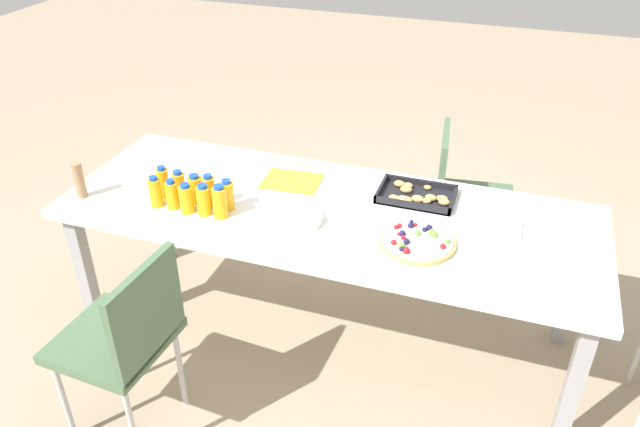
{
  "coord_description": "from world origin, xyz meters",
  "views": [
    {
      "loc": [
        0.7,
        -2.14,
        2.1
      ],
      "look_at": [
        -0.01,
        -0.08,
        0.75
      ],
      "focal_mm": 34.79,
      "sensor_mm": 36.0,
      "label": 1
    }
  ],
  "objects_px": {
    "chair_near_left": "(126,335)",
    "juice_bottle_2": "(186,199)",
    "paper_folder": "(292,181)",
    "fruit_pizza": "(417,241)",
    "juice_bottle_4": "(220,202)",
    "juice_bottle_5": "(163,183)",
    "juice_bottle_6": "(179,186)",
    "juice_bottle_0": "(155,192)",
    "juice_bottle_8": "(209,191)",
    "party_table": "(327,221)",
    "chair_far_right": "(463,193)",
    "napkin_stack": "(503,227)",
    "juice_bottle_3": "(204,200)",
    "plate_stack": "(301,219)",
    "juice_bottle_7": "(195,189)",
    "cardboard_tube": "(79,180)",
    "juice_bottle_1": "(172,195)",
    "juice_bottle_9": "(227,195)",
    "snack_tray": "(417,196)"
  },
  "relations": [
    {
      "from": "chair_near_left",
      "to": "juice_bottle_2",
      "type": "bearing_deg",
      "value": 4.49
    },
    {
      "from": "paper_folder",
      "to": "fruit_pizza",
      "type": "bearing_deg",
      "value": -25.77
    },
    {
      "from": "juice_bottle_4",
      "to": "juice_bottle_5",
      "type": "distance_m",
      "value": 0.32
    },
    {
      "from": "juice_bottle_6",
      "to": "juice_bottle_0",
      "type": "bearing_deg",
      "value": -128.46
    },
    {
      "from": "juice_bottle_6",
      "to": "juice_bottle_8",
      "type": "height_order",
      "value": "juice_bottle_8"
    },
    {
      "from": "chair_near_left",
      "to": "party_table",
      "type": "bearing_deg",
      "value": -32.29
    },
    {
      "from": "chair_far_right",
      "to": "napkin_stack",
      "type": "height_order",
      "value": "chair_far_right"
    },
    {
      "from": "juice_bottle_3",
      "to": "fruit_pizza",
      "type": "distance_m",
      "value": 0.89
    },
    {
      "from": "juice_bottle_4",
      "to": "juice_bottle_8",
      "type": "xyz_separation_m",
      "value": [
        -0.09,
        0.07,
        -0.0
      ]
    },
    {
      "from": "plate_stack",
      "to": "chair_far_right",
      "type": "bearing_deg",
      "value": 56.77
    },
    {
      "from": "juice_bottle_8",
      "to": "juice_bottle_7",
      "type": "bearing_deg",
      "value": 173.87
    },
    {
      "from": "juice_bottle_0",
      "to": "chair_far_right",
      "type": "bearing_deg",
      "value": 38.26
    },
    {
      "from": "party_table",
      "to": "cardboard_tube",
      "type": "distance_m",
      "value": 1.09
    },
    {
      "from": "chair_near_left",
      "to": "chair_far_right",
      "type": "distance_m",
      "value": 1.81
    },
    {
      "from": "juice_bottle_5",
      "to": "cardboard_tube",
      "type": "bearing_deg",
      "value": -161.01
    },
    {
      "from": "party_table",
      "to": "fruit_pizza",
      "type": "relative_size",
      "value": 7.63
    },
    {
      "from": "juice_bottle_5",
      "to": "juice_bottle_1",
      "type": "bearing_deg",
      "value": -39.78
    },
    {
      "from": "paper_folder",
      "to": "juice_bottle_6",
      "type": "bearing_deg",
      "value": -143.18
    },
    {
      "from": "juice_bottle_1",
      "to": "juice_bottle_6",
      "type": "xyz_separation_m",
      "value": [
        -0.01,
        0.07,
        0.0
      ]
    },
    {
      "from": "juice_bottle_9",
      "to": "plate_stack",
      "type": "distance_m",
      "value": 0.33
    },
    {
      "from": "chair_near_left",
      "to": "napkin_stack",
      "type": "xyz_separation_m",
      "value": [
        1.26,
        0.84,
        0.23
      ]
    },
    {
      "from": "juice_bottle_4",
      "to": "paper_folder",
      "type": "bearing_deg",
      "value": 65.74
    },
    {
      "from": "juice_bottle_1",
      "to": "juice_bottle_8",
      "type": "distance_m",
      "value": 0.16
    },
    {
      "from": "party_table",
      "to": "napkin_stack",
      "type": "height_order",
      "value": "napkin_stack"
    },
    {
      "from": "juice_bottle_4",
      "to": "juice_bottle_6",
      "type": "bearing_deg",
      "value": 162.41
    },
    {
      "from": "chair_far_right",
      "to": "napkin_stack",
      "type": "distance_m",
      "value": 0.72
    },
    {
      "from": "chair_near_left",
      "to": "chair_far_right",
      "type": "relative_size",
      "value": 1.0
    },
    {
      "from": "chair_near_left",
      "to": "juice_bottle_1",
      "type": "xyz_separation_m",
      "value": [
        -0.08,
        0.54,
        0.29
      ]
    },
    {
      "from": "juice_bottle_7",
      "to": "plate_stack",
      "type": "distance_m",
      "value": 0.49
    },
    {
      "from": "chair_near_left",
      "to": "fruit_pizza",
      "type": "xyz_separation_m",
      "value": [
        0.95,
        0.61,
        0.24
      ]
    },
    {
      "from": "juice_bottle_4",
      "to": "napkin_stack",
      "type": "bearing_deg",
      "value": 14.65
    },
    {
      "from": "chair_near_left",
      "to": "napkin_stack",
      "type": "height_order",
      "value": "chair_near_left"
    },
    {
      "from": "chair_far_right",
      "to": "juice_bottle_6",
      "type": "bearing_deg",
      "value": -60.05
    },
    {
      "from": "chair_near_left",
      "to": "paper_folder",
      "type": "relative_size",
      "value": 3.19
    },
    {
      "from": "chair_far_right",
      "to": "napkin_stack",
      "type": "xyz_separation_m",
      "value": [
        0.22,
        -0.64,
        0.23
      ]
    },
    {
      "from": "juice_bottle_0",
      "to": "juice_bottle_3",
      "type": "relative_size",
      "value": 1.02
    },
    {
      "from": "juice_bottle_0",
      "to": "juice_bottle_9",
      "type": "distance_m",
      "value": 0.31
    },
    {
      "from": "juice_bottle_1",
      "to": "juice_bottle_7",
      "type": "xyz_separation_m",
      "value": [
        0.07,
        0.08,
        -0.0
      ]
    },
    {
      "from": "chair_near_left",
      "to": "chair_far_right",
      "type": "xyz_separation_m",
      "value": [
        1.04,
        1.48,
        0.0
      ]
    },
    {
      "from": "juice_bottle_8",
      "to": "party_table",
      "type": "bearing_deg",
      "value": 15.79
    },
    {
      "from": "juice_bottle_0",
      "to": "napkin_stack",
      "type": "relative_size",
      "value": 0.94
    },
    {
      "from": "chair_far_right",
      "to": "juice_bottle_4",
      "type": "relative_size",
      "value": 5.56
    },
    {
      "from": "chair_near_left",
      "to": "juice_bottle_1",
      "type": "bearing_deg",
      "value": 12.21
    },
    {
      "from": "chair_near_left",
      "to": "paper_folder",
      "type": "height_order",
      "value": "chair_near_left"
    },
    {
      "from": "chair_near_left",
      "to": "plate_stack",
      "type": "xyz_separation_m",
      "value": [
        0.47,
        0.61,
        0.24
      ]
    },
    {
      "from": "paper_folder",
      "to": "chair_near_left",
      "type": "bearing_deg",
      "value": -108.68
    },
    {
      "from": "party_table",
      "to": "fruit_pizza",
      "type": "distance_m",
      "value": 0.44
    },
    {
      "from": "juice_bottle_2",
      "to": "napkin_stack",
      "type": "relative_size",
      "value": 0.89
    },
    {
      "from": "juice_bottle_9",
      "to": "snack_tray",
      "type": "distance_m",
      "value": 0.82
    },
    {
      "from": "juice_bottle_3",
      "to": "plate_stack",
      "type": "height_order",
      "value": "juice_bottle_3"
    }
  ]
}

